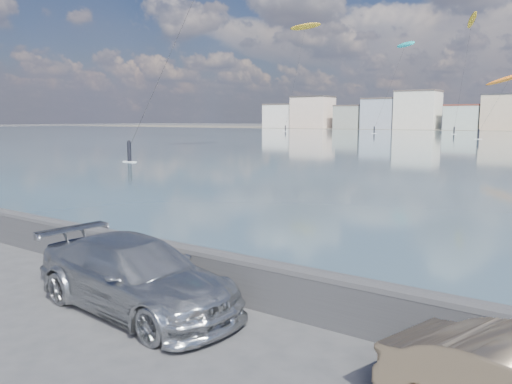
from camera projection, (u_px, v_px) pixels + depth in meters
ground at (90, 329)px, 9.30m from camera, size 700.00×700.00×0.00m
seawall at (188, 265)px, 11.41m from camera, size 400.00×0.36×1.08m
car_silver at (136, 275)px, 10.18m from camera, size 5.21×2.48×1.47m
kitesurfer_10 at (405, 45)px, 138.87m from camera, size 9.40×16.50×26.01m
kitesurfer_12 at (472, 22)px, 133.19m from camera, size 4.78×15.07×32.47m
kitesurfer_13 at (305, 27)px, 168.64m from camera, size 10.85×19.63×36.70m
kitesurfer_15 at (510, 78)px, 105.02m from camera, size 9.95×16.66×14.42m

